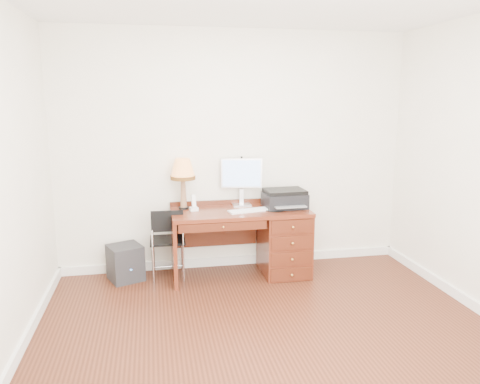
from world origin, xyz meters
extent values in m
plane|color=#39180C|center=(0.00, 0.00, 0.00)|extent=(4.00, 4.00, 0.00)
plane|color=white|center=(0.00, 1.75, 1.35)|extent=(4.00, 0.00, 4.00)
cube|color=white|center=(0.00, 1.74, 0.05)|extent=(4.00, 0.03, 0.10)
cube|color=white|center=(-1.99, 0.00, 0.05)|extent=(0.03, 3.50, 0.10)
cube|color=maroon|center=(0.00, 1.40, 0.73)|extent=(1.50, 0.65, 0.04)
cube|color=maroon|center=(0.50, 1.40, 0.35)|extent=(0.50, 0.61, 0.71)
cube|color=maroon|center=(-0.73, 1.40, 0.35)|extent=(0.04, 0.61, 0.71)
cube|color=#4D1D0F|center=(-0.24, 1.69, 0.46)|extent=(0.96, 0.03, 0.39)
cube|color=#4D1D0F|center=(-0.24, 1.09, 0.66)|extent=(0.91, 0.03, 0.09)
sphere|color=#BF8C3F|center=(0.50, 1.06, 0.35)|extent=(0.03, 0.03, 0.03)
cube|color=silver|center=(0.06, 1.62, 0.76)|extent=(0.23, 0.18, 0.01)
cube|color=silver|center=(0.06, 1.66, 0.85)|extent=(0.05, 0.04, 0.17)
cube|color=silver|center=(0.06, 1.64, 1.12)|extent=(0.47, 0.12, 0.34)
cube|color=#4C8CF2|center=(0.06, 1.62, 1.12)|extent=(0.42, 0.08, 0.30)
cube|color=white|center=(0.09, 1.33, 0.76)|extent=(0.48, 0.23, 0.02)
cylinder|color=black|center=(0.37, 1.34, 0.75)|extent=(0.24, 0.24, 0.01)
ellipsoid|color=white|center=(0.37, 1.34, 0.78)|extent=(0.11, 0.07, 0.04)
cube|color=black|center=(0.51, 1.44, 0.83)|extent=(0.47, 0.37, 0.16)
cube|color=black|center=(0.51, 1.44, 0.93)|extent=(0.45, 0.35, 0.04)
cylinder|color=black|center=(-0.60, 1.57, 0.76)|extent=(0.11, 0.11, 0.02)
cone|color=#976A47|center=(-0.60, 1.57, 0.94)|extent=(0.07, 0.07, 0.33)
cone|color=#EA934A|center=(-0.60, 1.57, 1.20)|extent=(0.27, 0.27, 0.21)
cylinder|color=#593814|center=(-0.60, 1.57, 1.10)|extent=(0.27, 0.27, 0.04)
cube|color=white|center=(-0.50, 1.47, 0.77)|extent=(0.10, 0.10, 0.04)
cube|color=white|center=(-0.50, 1.47, 0.86)|extent=(0.05, 0.06, 0.14)
cylinder|color=black|center=(0.44, 1.56, 0.80)|extent=(0.08, 0.08, 0.10)
cube|color=black|center=(-0.79, 1.50, 0.42)|extent=(0.38, 0.38, 0.02)
cube|color=black|center=(-0.79, 1.32, 0.68)|extent=(0.34, 0.03, 0.23)
cylinder|color=silver|center=(-0.95, 1.66, 0.21)|extent=(0.02, 0.02, 0.42)
cylinder|color=silver|center=(-0.63, 1.66, 0.21)|extent=(0.02, 0.02, 0.42)
cylinder|color=silver|center=(-0.95, 1.34, 0.21)|extent=(0.02, 0.02, 0.42)
cylinder|color=silver|center=(-0.63, 1.34, 0.21)|extent=(0.02, 0.02, 0.42)
cylinder|color=silver|center=(-0.95, 1.32, 0.61)|extent=(0.02, 0.02, 0.38)
cylinder|color=silver|center=(-0.63, 1.32, 0.61)|extent=(0.02, 0.02, 0.38)
cube|color=black|center=(-1.26, 1.50, 0.19)|extent=(0.43, 0.43, 0.39)
camera|label=1|loc=(-0.93, -3.47, 1.97)|focal=35.00mm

